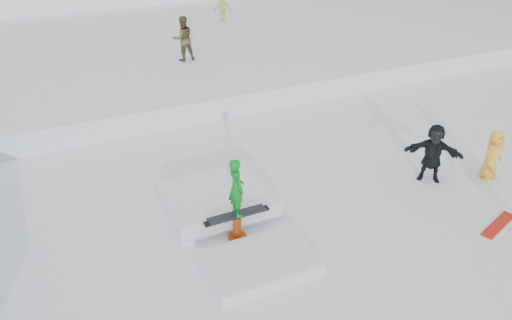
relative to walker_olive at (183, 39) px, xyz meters
name	(u,v)px	position (x,y,z in m)	size (l,w,h in m)	color
ground	(274,243)	(-1.78, -11.75, -1.72)	(120.00, 120.00, 0.00)	white
snow_midrise	(122,49)	(-1.78, 4.25, -1.32)	(50.00, 18.00, 0.80)	white
walker_olive	(183,39)	(0.00, 0.00, 0.00)	(0.90, 0.70, 1.85)	#4D4726
walker_ygreen	(222,6)	(4.11, 5.79, -0.15)	(1.00, 0.57, 1.55)	#99A12F
spectator_yellow	(493,154)	(5.13, -11.68, -0.99)	(0.71, 0.46, 1.46)	yellow
spectator_dark	(433,153)	(3.51, -11.07, -0.88)	(1.56, 0.50, 1.69)	black
loose_board_red	(498,225)	(3.52, -13.50, -1.71)	(1.40, 0.28, 0.03)	red
jib_rail_feature	(228,214)	(-2.46, -10.62, -1.42)	(2.60, 4.40, 2.11)	white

